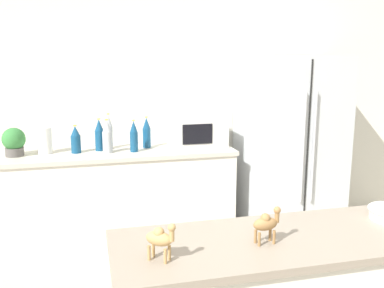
% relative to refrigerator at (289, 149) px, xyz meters
% --- Properties ---
extents(wall_back, '(8.00, 0.06, 2.55)m').
position_rel_refrigerator_xyz_m(wall_back, '(-1.04, 0.39, 0.40)').
color(wall_back, silver).
rests_on(wall_back, ground_plane).
extents(back_counter, '(1.97, 0.63, 0.94)m').
position_rel_refrigerator_xyz_m(back_counter, '(-1.58, 0.06, -0.40)').
color(back_counter, silver).
rests_on(back_counter, ground_plane).
extents(refrigerator, '(0.89, 0.71, 1.75)m').
position_rel_refrigerator_xyz_m(refrigerator, '(0.00, 0.00, 0.00)').
color(refrigerator, silver).
rests_on(refrigerator, ground_plane).
extents(potted_plant, '(0.18, 0.18, 0.23)m').
position_rel_refrigerator_xyz_m(potted_plant, '(-2.42, 0.04, 0.19)').
color(potted_plant, '#595451').
rests_on(potted_plant, back_counter).
extents(paper_towel_roll, '(0.12, 0.12, 0.22)m').
position_rel_refrigerator_xyz_m(paper_towel_roll, '(-2.19, 0.08, 0.18)').
color(paper_towel_roll, white).
rests_on(paper_towel_roll, back_counter).
extents(microwave, '(0.48, 0.37, 0.28)m').
position_rel_refrigerator_xyz_m(microwave, '(-0.88, 0.08, 0.21)').
color(microwave, white).
rests_on(microwave, back_counter).
extents(back_bottle_0, '(0.07, 0.07, 0.28)m').
position_rel_refrigerator_xyz_m(back_bottle_0, '(-1.33, 0.11, 0.20)').
color(back_bottle_0, navy).
rests_on(back_bottle_0, back_counter).
extents(back_bottle_1, '(0.07, 0.07, 0.31)m').
position_rel_refrigerator_xyz_m(back_bottle_1, '(-1.66, 0.15, 0.21)').
color(back_bottle_1, '#B2B7BC').
rests_on(back_bottle_1, back_counter).
extents(back_bottle_2, '(0.08, 0.08, 0.28)m').
position_rel_refrigerator_xyz_m(back_bottle_2, '(-1.74, 0.09, 0.20)').
color(back_bottle_2, navy).
rests_on(back_bottle_2, back_counter).
extents(back_bottle_3, '(0.08, 0.08, 0.28)m').
position_rel_refrigerator_xyz_m(back_bottle_3, '(-1.68, -0.02, 0.20)').
color(back_bottle_3, '#B2B7BC').
rests_on(back_bottle_3, back_counter).
extents(back_bottle_4, '(0.08, 0.08, 0.24)m').
position_rel_refrigerator_xyz_m(back_bottle_4, '(-1.94, 0.04, 0.18)').
color(back_bottle_4, navy).
rests_on(back_bottle_4, back_counter).
extents(back_bottle_5, '(0.07, 0.07, 0.27)m').
position_rel_refrigerator_xyz_m(back_bottle_5, '(-1.46, -0.03, 0.20)').
color(back_bottle_5, navy).
rests_on(back_bottle_5, back_counter).
extents(camel_figurine, '(0.13, 0.07, 0.17)m').
position_rel_refrigerator_xyz_m(camel_figurine, '(-1.09, -1.96, 0.14)').
color(camel_figurine, olive).
rests_on(camel_figurine, bar_counter).
extents(camel_figurine_second, '(0.13, 0.12, 0.17)m').
position_rel_refrigerator_xyz_m(camel_figurine_second, '(-1.57, -2.01, 0.15)').
color(camel_figurine_second, tan).
rests_on(camel_figurine_second, bar_counter).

